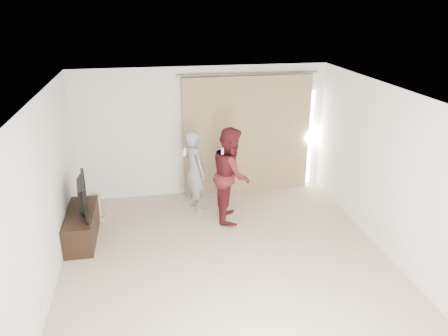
{
  "coord_description": "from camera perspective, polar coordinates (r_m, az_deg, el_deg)",
  "views": [
    {
      "loc": [
        -1.1,
        -5.57,
        3.78
      ],
      "look_at": [
        0.15,
        1.2,
        1.11
      ],
      "focal_mm": 35.0,
      "sensor_mm": 36.0,
      "label": 1
    }
  ],
  "objects": [
    {
      "name": "tv",
      "position": [
        7.48,
        -18.53,
        -3.5
      ],
      "size": [
        0.28,
        1.02,
        0.58
      ],
      "primitive_type": "imported",
      "rotation": [
        0.0,
        0.0,
        1.72
      ],
      "color": "black",
      "rests_on": "tv_console"
    },
    {
      "name": "person_man",
      "position": [
        8.16,
        -3.85,
        -0.37
      ],
      "size": [
        0.57,
        0.67,
        1.57
      ],
      "color": "gray",
      "rests_on": "ground"
    },
    {
      "name": "curtain",
      "position": [
        8.87,
        3.13,
        4.3
      ],
      "size": [
        2.8,
        0.11,
        2.46
      ],
      "color": "tan",
      "rests_on": "ground"
    },
    {
      "name": "ceiling",
      "position": [
        5.8,
        0.69,
        9.48
      ],
      "size": [
        5.0,
        5.5,
        0.01
      ],
      "primitive_type": "cube",
      "color": "white",
      "rests_on": "wall_back"
    },
    {
      "name": "tv_console",
      "position": [
        7.71,
        -18.07,
        -7.16
      ],
      "size": [
        0.45,
        1.3,
        0.5
      ],
      "primitive_type": "cube",
      "color": "black",
      "rests_on": "ground"
    },
    {
      "name": "wall_back",
      "position": [
        8.75,
        -2.82,
        4.72
      ],
      "size": [
        5.0,
        0.04,
        2.6
      ],
      "primitive_type": "cube",
      "color": "white",
      "rests_on": "ground"
    },
    {
      "name": "floor",
      "position": [
        6.82,
        0.59,
        -12.44
      ],
      "size": [
        5.5,
        5.5,
        0.0
      ],
      "primitive_type": "plane",
      "color": "#C3AA92",
      "rests_on": "ground"
    },
    {
      "name": "scratching_post",
      "position": [
        8.35,
        -16.34,
        -5.15
      ],
      "size": [
        0.36,
        0.36,
        0.48
      ],
      "color": "tan",
      "rests_on": "ground"
    },
    {
      "name": "person_woman",
      "position": [
        7.77,
        0.95,
        -0.83
      ],
      "size": [
        0.79,
        0.94,
        1.73
      ],
      "color": "#50151B",
      "rests_on": "ground"
    },
    {
      "name": "wall_left",
      "position": [
        6.26,
        -22.51,
        -3.86
      ],
      "size": [
        0.04,
        5.5,
        2.6
      ],
      "color": "white",
      "rests_on": "ground"
    }
  ]
}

